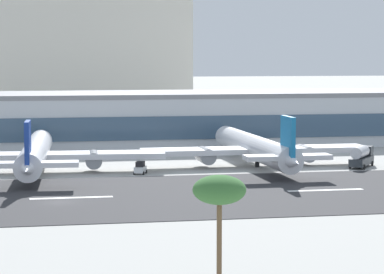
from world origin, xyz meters
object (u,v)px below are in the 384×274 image
object	(u,v)px
terminal_building	(118,119)
airliner_blue_tail_gate_1	(257,149)
service_baggage_tug_0	(140,168)
palm_tree_2	(219,191)
distant_hotel_block	(47,58)
airliner_navy_tail_gate_0	(35,154)
service_fuel_truck_1	(362,156)

from	to	relation	value
terminal_building	airliner_blue_tail_gate_1	size ratio (longest dim) A/B	3.96
service_baggage_tug_0	palm_tree_2	size ratio (longest dim) A/B	0.34
airliner_blue_tail_gate_1	service_baggage_tug_0	xyz separation A→B (m)	(-22.49, -5.57, -2.36)
distant_hotel_block	service_baggage_tug_0	xyz separation A→B (m)	(11.14, -143.79, -18.37)
airliner_navy_tail_gate_0	service_baggage_tug_0	bearing A→B (deg)	-98.46
terminal_building	service_fuel_truck_1	world-z (taller)	terminal_building
service_baggage_tug_0	distant_hotel_block	bearing A→B (deg)	-154.86
distant_hotel_block	service_baggage_tug_0	bearing A→B (deg)	-85.57
service_fuel_truck_1	palm_tree_2	size ratio (longest dim) A/B	0.81
service_baggage_tug_0	palm_tree_2	xyz separation A→B (m)	(-3.74, -79.08, 7.94)
service_baggage_tug_0	palm_tree_2	distance (m)	79.56
terminal_building	palm_tree_2	bearing A→B (deg)	-92.39
airliner_blue_tail_gate_1	distant_hotel_block	bearing A→B (deg)	13.16
distant_hotel_block	airliner_blue_tail_gate_1	xyz separation A→B (m)	(33.63, -138.22, -16.02)
airliner_blue_tail_gate_1	service_fuel_truck_1	size ratio (longest dim) A/B	6.10
distant_hotel_block	service_fuel_truck_1	size ratio (longest dim) A/B	10.80
airliner_navy_tail_gate_0	distant_hotel_block	bearing A→B (deg)	1.28
terminal_building	service_fuel_truck_1	size ratio (longest dim) A/B	24.16
airliner_blue_tail_gate_1	palm_tree_2	distance (m)	88.79
service_fuel_truck_1	distant_hotel_block	bearing A→B (deg)	56.49
palm_tree_2	service_fuel_truck_1	bearing A→B (deg)	60.78
terminal_building	airliner_navy_tail_gate_0	bearing A→B (deg)	-113.79
airliner_blue_tail_gate_1	airliner_navy_tail_gate_0	bearing A→B (deg)	91.69
distant_hotel_block	service_fuel_truck_1	xyz separation A→B (m)	(52.51, -142.21, -17.39)
airliner_blue_tail_gate_1	palm_tree_2	world-z (taller)	airliner_blue_tail_gate_1
terminal_building	service_baggage_tug_0	distance (m)	48.73
distant_hotel_block	palm_tree_2	size ratio (longest dim) A/B	8.71
palm_tree_2	terminal_building	bearing A→B (deg)	87.61
terminal_building	service_fuel_truck_1	bearing A→B (deg)	-49.66
service_fuel_truck_1	airliner_navy_tail_gate_0	bearing A→B (deg)	123.88
airliner_navy_tail_gate_0	airliner_blue_tail_gate_1	distance (m)	40.53
service_baggage_tug_0	service_fuel_truck_1	world-z (taller)	service_fuel_truck_1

